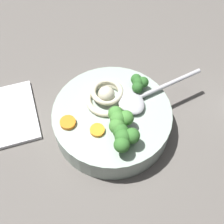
{
  "coord_description": "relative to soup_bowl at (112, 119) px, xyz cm",
  "views": [
    {
      "loc": [
        -32.14,
        8.86,
        53.51
      ],
      "look_at": [
        -3.56,
        1.49,
        9.34
      ],
      "focal_mm": 48.99,
      "sensor_mm": 36.0,
      "label": 1
    }
  ],
  "objects": [
    {
      "name": "table_slab",
      "position": [
        3.56,
        -1.49,
        -4.75
      ],
      "size": [
        112.74,
        112.74,
        4.4
      ],
      "primitive_type": "cube",
      "color": "#5B5651",
      "rests_on": "ground"
    },
    {
      "name": "soup_bowl",
      "position": [
        0.0,
        0.0,
        0.0
      ],
      "size": [
        21.07,
        21.07,
        4.93
      ],
      "color": "#9EB2A3",
      "rests_on": "table_slab"
    },
    {
      "name": "noodle_pile",
      "position": [
        2.76,
        0.24,
        3.42
      ],
      "size": [
        8.29,
        8.13,
        3.33
      ],
      "color": "beige",
      "rests_on": "soup_bowl"
    },
    {
      "name": "soup_spoon",
      "position": [
        1.22,
        -4.93,
        3.18
      ],
      "size": [
        7.44,
        17.51,
        1.6
      ],
      "rotation": [
        0.0,
        0.0,
        4.96
      ],
      "color": "#B7B7BC",
      "rests_on": "soup_bowl"
    },
    {
      "name": "broccoli_floret_near_spoon",
      "position": [
        -3.29,
        -0.31,
        4.87
      ],
      "size": [
        5.02,
        4.32,
        3.97
      ],
      "color": "#7A9E60",
      "rests_on": "soup_bowl"
    },
    {
      "name": "broccoli_floret_right",
      "position": [
        -6.68,
        -0.19,
        4.87
      ],
      "size": [
        5.01,
        4.31,
        3.96
      ],
      "color": "#7A9E60",
      "rests_on": "soup_bowl"
    },
    {
      "name": "broccoli_floret_rear",
      "position": [
        3.57,
        -5.82,
        4.3
      ],
      "size": [
        3.87,
        3.33,
        3.06
      ],
      "color": "#7A9E60",
      "rests_on": "soup_bowl"
    },
    {
      "name": "carrot_slice_beside_noodles",
      "position": [
        -3.13,
        3.33,
        2.7
      ],
      "size": [
        2.47,
        2.47,
        0.64
      ],
      "primitive_type": "cylinder",
      "color": "orange",
      "rests_on": "soup_bowl"
    },
    {
      "name": "carrot_slice_center",
      "position": [
        -0.46,
        7.82,
        2.75
      ],
      "size": [
        2.69,
        2.69,
        0.73
      ],
      "primitive_type": "cylinder",
      "color": "orange",
      "rests_on": "soup_bowl"
    },
    {
      "name": "folded_napkin",
      "position": [
        7.18,
        19.7,
        -2.15
      ],
      "size": [
        14.4,
        13.36,
        0.8
      ],
      "primitive_type": "cube",
      "rotation": [
        0.0,
        0.0,
        0.06
      ],
      "color": "white",
      "rests_on": "table_slab"
    }
  ]
}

